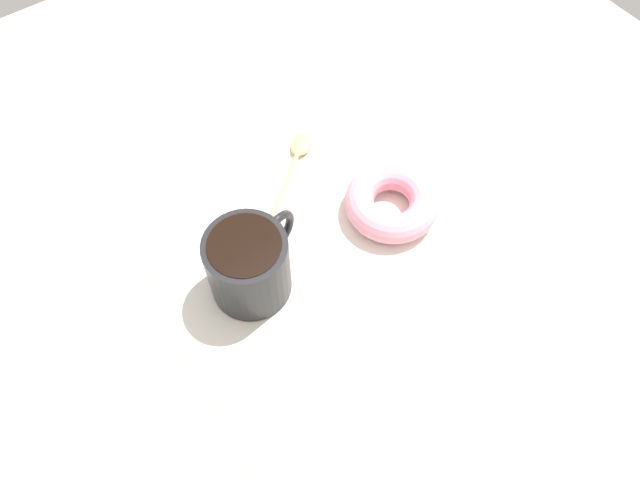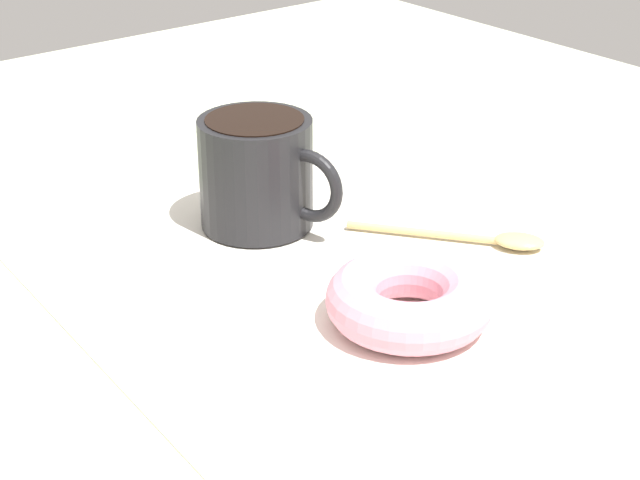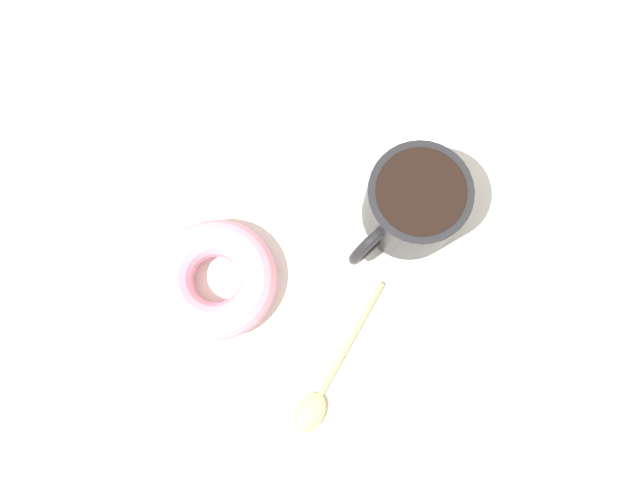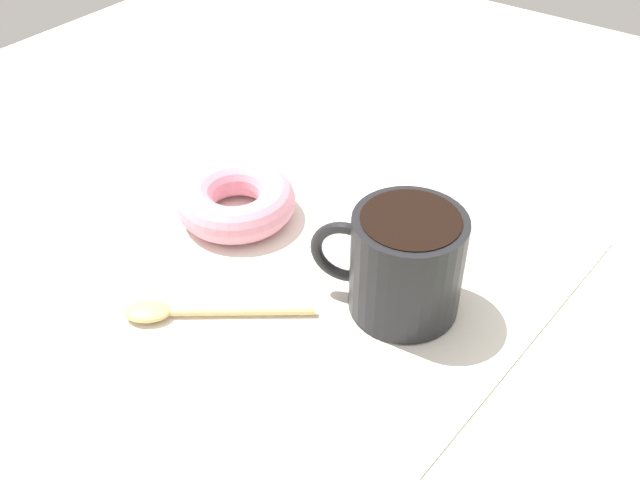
# 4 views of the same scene
# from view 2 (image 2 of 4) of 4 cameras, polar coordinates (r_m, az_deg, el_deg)

# --- Properties ---
(ground_plane) EXTENTS (1.20, 1.20, 0.02)m
(ground_plane) POSITION_cam_2_polar(r_m,az_deg,el_deg) (0.74, -2.34, -2.46)
(ground_plane) COLOR beige
(napkin) EXTENTS (0.38, 0.38, 0.00)m
(napkin) POSITION_cam_2_polar(r_m,az_deg,el_deg) (0.74, 0.00, -1.49)
(napkin) COLOR white
(napkin) RESTS_ON ground_plane
(coffee_cup) EXTENTS (0.11, 0.08, 0.08)m
(coffee_cup) POSITION_cam_2_polar(r_m,az_deg,el_deg) (0.79, -3.32, 3.70)
(coffee_cup) COLOR black
(coffee_cup) RESTS_ON napkin
(donut) EXTENTS (0.11, 0.11, 0.03)m
(donut) POSITION_cam_2_polar(r_m,az_deg,el_deg) (0.67, 4.78, -3.18)
(donut) COLOR pink
(donut) RESTS_ON napkin
(spoon) EXTENTS (0.12, 0.10, 0.01)m
(spoon) POSITION_cam_2_polar(r_m,az_deg,el_deg) (0.78, 8.99, 0.08)
(spoon) COLOR #D8B772
(spoon) RESTS_ON napkin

